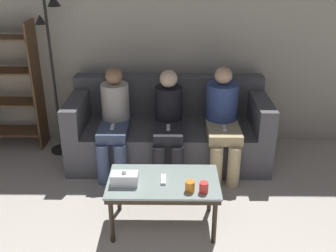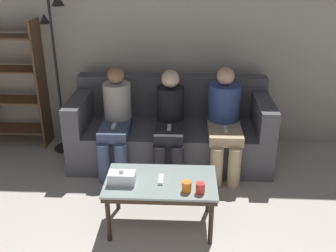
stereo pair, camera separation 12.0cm
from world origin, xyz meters
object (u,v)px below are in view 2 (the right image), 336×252
(couch, at_px, (171,131))
(cup_near_right, at_px, (187,187))
(standing_lamp, at_px, (57,59))
(seated_person_mid_right, at_px, (224,118))
(seated_person_left_end, at_px, (116,118))
(game_remote, at_px, (161,179))
(seated_person_mid_left, at_px, (170,120))
(coffee_table, at_px, (161,185))
(tissue_box, at_px, (122,178))
(cup_near_left, at_px, (200,188))

(couch, bearing_deg, cup_near_right, -82.65)
(standing_lamp, xyz_separation_m, seated_person_mid_right, (1.85, -0.39, -0.51))
(couch, distance_m, seated_person_left_end, 0.67)
(game_remote, height_order, standing_lamp, standing_lamp)
(cup_near_right, distance_m, seated_person_left_end, 1.40)
(game_remote, height_order, seated_person_mid_left, seated_person_mid_left)
(coffee_table, distance_m, tissue_box, 0.34)
(cup_near_right, relative_size, seated_person_mid_left, 0.08)
(couch, height_order, cup_near_right, couch)
(couch, bearing_deg, seated_person_mid_left, -90.00)
(cup_near_right, relative_size, seated_person_left_end, 0.08)
(cup_near_left, distance_m, standing_lamp, 2.31)
(tissue_box, distance_m, seated_person_left_end, 1.11)
(cup_near_left, xyz_separation_m, seated_person_mid_right, (0.28, 1.20, 0.10))
(seated_person_mid_left, bearing_deg, cup_near_right, -81.08)
(couch, relative_size, standing_lamp, 1.21)
(game_remote, relative_size, seated_person_mid_right, 0.13)
(cup_near_left, distance_m, seated_person_mid_left, 1.22)
(cup_near_right, xyz_separation_m, tissue_box, (-0.53, 0.10, 0.01))
(tissue_box, relative_size, seated_person_mid_left, 0.20)
(seated_person_left_end, height_order, seated_person_mid_right, seated_person_mid_right)
(standing_lamp, height_order, seated_person_left_end, standing_lamp)
(seated_person_left_end, relative_size, seated_person_mid_left, 1.03)
(coffee_table, height_order, tissue_box, tissue_box)
(couch, xyz_separation_m, coffee_table, (-0.03, -1.27, 0.08))
(tissue_box, bearing_deg, standing_lamp, 122.18)
(coffee_table, height_order, game_remote, game_remote)
(couch, bearing_deg, cup_near_left, -78.50)
(standing_lamp, bearing_deg, cup_near_left, -45.33)
(cup_near_right, relative_size, tissue_box, 0.40)
(tissue_box, bearing_deg, game_remote, 10.05)
(tissue_box, height_order, seated_person_mid_left, seated_person_mid_left)
(seated_person_mid_left, bearing_deg, coffee_table, -91.80)
(game_remote, bearing_deg, coffee_table, -88.21)
(cup_near_left, relative_size, seated_person_mid_right, 0.08)
(tissue_box, bearing_deg, seated_person_left_end, 101.82)
(couch, relative_size, coffee_table, 2.34)
(game_remote, relative_size, seated_person_mid_left, 0.14)
(cup_near_left, xyz_separation_m, cup_near_right, (-0.11, 0.02, -0.00))
(seated_person_left_end, bearing_deg, game_remote, -62.09)
(cup_near_left, height_order, seated_person_mid_right, seated_person_mid_right)
(coffee_table, relative_size, seated_person_mid_right, 0.84)
(seated_person_mid_left, bearing_deg, couch, 90.00)
(cup_near_right, height_order, seated_person_left_end, seated_person_left_end)
(standing_lamp, bearing_deg, coffee_table, -48.73)
(cup_near_left, bearing_deg, tissue_box, 170.05)
(seated_person_mid_left, relative_size, seated_person_mid_right, 0.97)
(cup_near_left, distance_m, seated_person_mid_right, 1.24)
(couch, height_order, standing_lamp, standing_lamp)
(seated_person_left_end, distance_m, seated_person_mid_left, 0.58)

